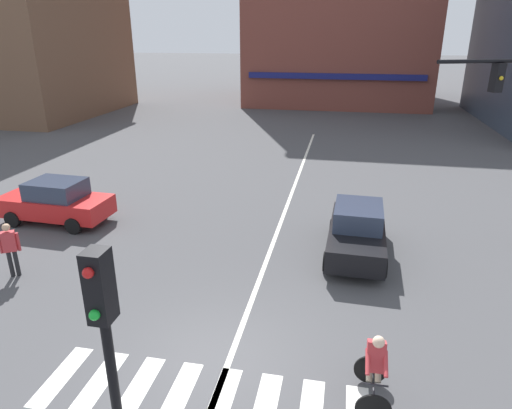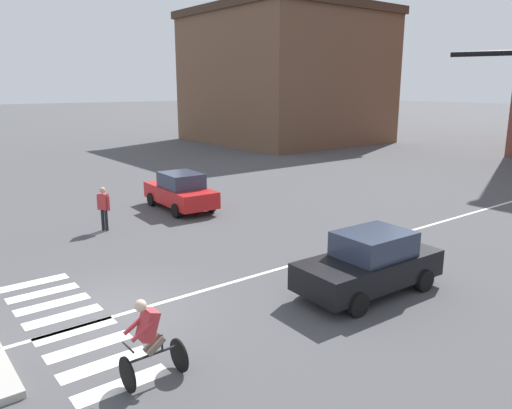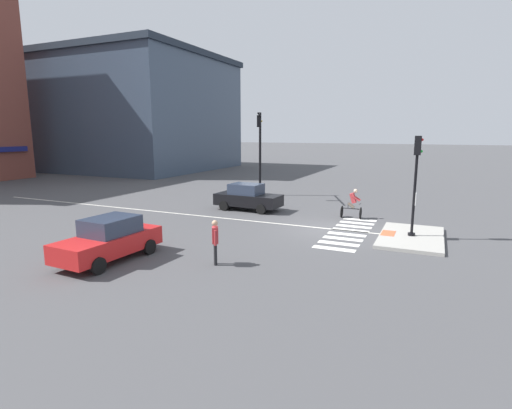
{
  "view_description": "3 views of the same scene",
  "coord_description": "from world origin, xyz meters",
  "px_view_note": "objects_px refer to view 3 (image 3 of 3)",
  "views": [
    {
      "loc": [
        2.43,
        -7.59,
        6.72
      ],
      "look_at": [
        -0.07,
        4.92,
        1.83
      ],
      "focal_mm": 31.56,
      "sensor_mm": 36.0,
      "label": 1
    },
    {
      "loc": [
        10.89,
        -3.99,
        5.34
      ],
      "look_at": [
        -0.52,
        4.82,
        1.86
      ],
      "focal_mm": 34.69,
      "sensor_mm": 36.0,
      "label": 2
    },
    {
      "loc": [
        -18.92,
        -4.66,
        4.81
      ],
      "look_at": [
        -1.24,
        3.36,
        1.25
      ],
      "focal_mm": 27.86,
      "sensor_mm": 36.0,
      "label": 3
    }
  ],
  "objects_px": {
    "signal_pole": "(416,176)",
    "traffic_light_mast": "(260,142)",
    "car_black_eastbound_mid": "(248,197)",
    "cyclist": "(353,203)",
    "car_red_cross_left": "(109,239)",
    "pedestrian_at_curb_left": "(215,239)"
  },
  "relations": [
    {
      "from": "car_black_eastbound_mid",
      "to": "pedestrian_at_curb_left",
      "type": "xyz_separation_m",
      "value": [
        -9.85,
        -3.4,
        0.17
      ]
    },
    {
      "from": "car_black_eastbound_mid",
      "to": "signal_pole",
      "type": "bearing_deg",
      "value": -107.3
    },
    {
      "from": "signal_pole",
      "to": "cyclist",
      "type": "relative_size",
      "value": 2.67
    },
    {
      "from": "signal_pole",
      "to": "traffic_light_mast",
      "type": "bearing_deg",
      "value": 54.34
    },
    {
      "from": "car_black_eastbound_mid",
      "to": "pedestrian_at_curb_left",
      "type": "bearing_deg",
      "value": -160.97
    },
    {
      "from": "car_red_cross_left",
      "to": "pedestrian_at_curb_left",
      "type": "xyz_separation_m",
      "value": [
        1.19,
        -3.92,
        0.17
      ]
    },
    {
      "from": "cyclist",
      "to": "pedestrian_at_curb_left",
      "type": "height_order",
      "value": "cyclist"
    },
    {
      "from": "traffic_light_mast",
      "to": "car_black_eastbound_mid",
      "type": "xyz_separation_m",
      "value": [
        -4.94,
        -1.37,
        -3.26
      ]
    },
    {
      "from": "traffic_light_mast",
      "to": "car_red_cross_left",
      "type": "bearing_deg",
      "value": -176.96
    },
    {
      "from": "signal_pole",
      "to": "car_red_cross_left",
      "type": "xyz_separation_m",
      "value": [
        -8.0,
        10.27,
        -2.05
      ]
    },
    {
      "from": "traffic_light_mast",
      "to": "pedestrian_at_curb_left",
      "type": "relative_size",
      "value": 3.73
    },
    {
      "from": "signal_pole",
      "to": "car_red_cross_left",
      "type": "distance_m",
      "value": 13.17
    },
    {
      "from": "traffic_light_mast",
      "to": "car_red_cross_left",
      "type": "distance_m",
      "value": 16.32
    },
    {
      "from": "signal_pole",
      "to": "cyclist",
      "type": "distance_m",
      "value": 5.08
    },
    {
      "from": "pedestrian_at_curb_left",
      "to": "car_black_eastbound_mid",
      "type": "bearing_deg",
      "value": 19.03
    },
    {
      "from": "cyclist",
      "to": "signal_pole",
      "type": "bearing_deg",
      "value": -134.6
    },
    {
      "from": "traffic_light_mast",
      "to": "car_black_eastbound_mid",
      "type": "height_order",
      "value": "traffic_light_mast"
    },
    {
      "from": "traffic_light_mast",
      "to": "car_red_cross_left",
      "type": "relative_size",
      "value": 1.49
    },
    {
      "from": "car_red_cross_left",
      "to": "pedestrian_at_curb_left",
      "type": "height_order",
      "value": "pedestrian_at_curb_left"
    },
    {
      "from": "signal_pole",
      "to": "pedestrian_at_curb_left",
      "type": "bearing_deg",
      "value": 137.04
    },
    {
      "from": "car_black_eastbound_mid",
      "to": "car_red_cross_left",
      "type": "xyz_separation_m",
      "value": [
        -11.03,
        0.53,
        0.0
      ]
    },
    {
      "from": "cyclist",
      "to": "traffic_light_mast",
      "type": "bearing_deg",
      "value": 58.93
    }
  ]
}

